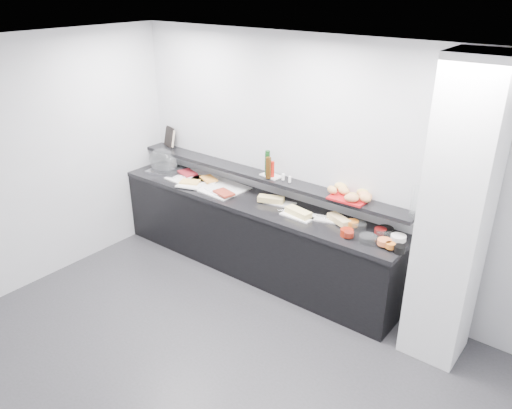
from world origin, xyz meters
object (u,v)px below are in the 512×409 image
Objects in this scene: cloche_base at (166,172)px; condiment_tray at (271,176)px; carafe at (416,202)px; sandwich_plate_mid at (297,216)px; framed_print at (169,137)px; bread_tray at (349,198)px.

condiment_tray is at bearing -0.43° from cloche_base.
cloche_base is at bearing -176.34° from carafe.
cloche_base is 1.86× the size of condiment_tray.
carafe reaches higher than condiment_tray.
sandwich_plate_mid is at bearing -168.35° from carafe.
framed_print is (-0.21, 0.28, 0.36)m from cloche_base.
condiment_tray is at bearing 16.56° from framed_print.
framed_print is (-2.23, 0.31, 0.37)m from sandwich_plate_mid.
sandwich_plate_mid is 0.64m from condiment_tray.
cloche_base is at bearing -35.01° from framed_print.
framed_print is at bearing -173.75° from condiment_tray.
framed_print is at bearing 117.54° from cloche_base.
condiment_tray is (1.71, -0.06, -0.12)m from framed_print.
carafe is (3.37, -0.08, 0.02)m from framed_print.
cloche_base is 3.19m from carafe.
condiment_tray is at bearing 179.20° from carafe.
framed_print is 1.71m from condiment_tray.
condiment_tray is (-0.53, 0.26, 0.25)m from sandwich_plate_mid.
cloche_base is at bearing -177.01° from bread_tray.
carafe is at bearing 17.11° from framed_print.
framed_print reaches higher than condiment_tray.
sandwich_plate_mid is (2.02, -0.03, -0.01)m from cloche_base.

